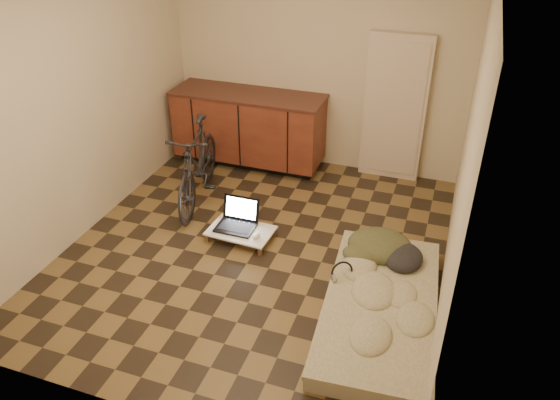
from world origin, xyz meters
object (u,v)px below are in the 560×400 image
(bicycle, at_px, (197,160))
(laptop, at_px, (237,221))
(futon, at_px, (380,308))
(lap_desk, at_px, (241,231))

(bicycle, relative_size, laptop, 4.03)
(bicycle, relative_size, futon, 0.80)
(bicycle, xyz_separation_m, lap_desk, (0.72, -0.55, -0.41))
(futon, distance_m, lap_desk, 1.64)
(lap_desk, distance_m, laptop, 0.11)
(bicycle, height_order, futon, bicycle)
(futon, xyz_separation_m, laptop, (-1.57, 0.70, 0.08))
(lap_desk, height_order, laptop, laptop)
(futon, bearing_deg, bicycle, 147.74)
(futon, bearing_deg, laptop, 151.64)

